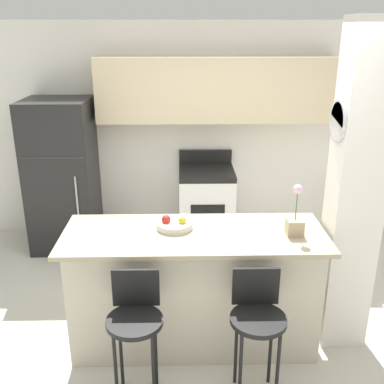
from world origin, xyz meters
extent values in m
plane|color=beige|center=(0.00, 0.00, 0.00)|extent=(14.00, 14.00, 0.00)
cube|color=white|center=(0.00, 2.24, 1.27)|extent=(5.60, 0.06, 2.55)
cube|color=beige|center=(0.30, 2.05, 1.80)|extent=(2.71, 0.32, 0.73)
cube|color=silver|center=(0.19, 2.07, 1.57)|extent=(0.76, 0.28, 0.12)
cube|color=white|center=(1.22, 0.04, 1.27)|extent=(0.36, 0.32, 2.55)
cylinder|color=silver|center=(1.03, 0.04, 1.84)|extent=(0.02, 0.31, 0.31)
cylinder|color=white|center=(1.02, 0.04, 1.84)|extent=(0.01, 0.27, 0.27)
cube|color=beige|center=(0.00, 0.00, 0.48)|extent=(1.91, 0.63, 0.95)
cube|color=tan|center=(0.00, 0.00, 0.97)|extent=(2.03, 0.75, 0.03)
cube|color=black|center=(-1.47, 1.82, 0.59)|extent=(0.72, 0.71, 1.18)
cube|color=black|center=(-1.47, 1.82, 1.46)|extent=(0.72, 0.71, 0.56)
cube|color=#333333|center=(-1.47, 1.46, 1.18)|extent=(0.69, 0.01, 0.01)
cylinder|color=#B2B2B7|center=(-1.24, 1.45, 0.65)|extent=(0.02, 0.02, 0.65)
cube|color=white|center=(0.19, 1.87, 0.43)|extent=(0.64, 0.65, 0.85)
cube|color=black|center=(0.19, 1.87, 0.88)|extent=(0.64, 0.65, 0.06)
cube|color=black|center=(0.19, 2.17, 0.99)|extent=(0.64, 0.04, 0.16)
cube|color=black|center=(0.19, 1.54, 0.47)|extent=(0.38, 0.01, 0.27)
cylinder|color=black|center=(-0.41, -0.62, 0.64)|extent=(0.38, 0.38, 0.03)
cube|color=black|center=(-0.41, -0.46, 0.79)|extent=(0.32, 0.02, 0.28)
cylinder|color=black|center=(-0.54, -0.74, 0.31)|extent=(0.02, 0.02, 0.62)
cylinder|color=black|center=(-0.29, -0.74, 0.31)|extent=(0.02, 0.02, 0.62)
cylinder|color=black|center=(-0.54, -0.49, 0.31)|extent=(0.02, 0.02, 0.62)
cylinder|color=black|center=(-0.29, -0.49, 0.31)|extent=(0.02, 0.02, 0.62)
cylinder|color=black|center=(0.41, -0.62, 0.64)|extent=(0.38, 0.38, 0.03)
cube|color=black|center=(0.41, -0.46, 0.79)|extent=(0.32, 0.02, 0.28)
cylinder|color=black|center=(0.29, -0.74, 0.31)|extent=(0.02, 0.02, 0.62)
cylinder|color=black|center=(0.54, -0.74, 0.31)|extent=(0.02, 0.02, 0.62)
cylinder|color=black|center=(0.29, -0.49, 0.31)|extent=(0.02, 0.02, 0.62)
cylinder|color=black|center=(0.54, -0.49, 0.31)|extent=(0.02, 0.02, 0.62)
cube|color=tan|center=(0.76, -0.05, 1.05)|extent=(0.12, 0.12, 0.12)
cylinder|color=#386633|center=(0.76, -0.05, 1.22)|extent=(0.01, 0.01, 0.22)
sphere|color=#E5B2D1|center=(0.76, -0.05, 1.35)|extent=(0.07, 0.07, 0.07)
cylinder|color=silver|center=(-0.15, 0.09, 1.01)|extent=(0.28, 0.28, 0.05)
sphere|color=gold|center=(-0.09, 0.08, 1.06)|extent=(0.06, 0.06, 0.06)
sphere|color=red|center=(-0.22, 0.09, 1.06)|extent=(0.07, 0.07, 0.07)
cylinder|color=#59595B|center=(-0.89, 1.57, 0.19)|extent=(0.28, 0.28, 0.38)
camera|label=1|loc=(-0.09, -3.12, 2.46)|focal=42.00mm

